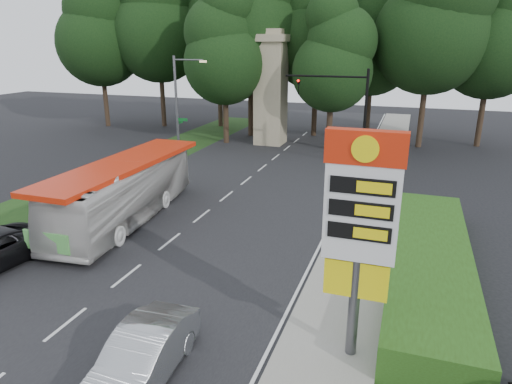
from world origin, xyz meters
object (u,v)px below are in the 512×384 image
(monument, at_px, (271,87))
(sedan_silver, at_px, (142,357))
(traffic_signal_mast, at_px, (347,104))
(streetlight_signs, at_px, (179,103))
(gas_station_pylon, at_px, (361,218))
(transit_bus, at_px, (125,192))

(monument, xyz_separation_m, sedan_silver, (5.89, -30.92, -4.35))
(traffic_signal_mast, relative_size, streetlight_signs, 0.90)
(streetlight_signs, bearing_deg, sedan_silver, -64.63)
(gas_station_pylon, relative_size, sedan_silver, 1.49)
(streetlight_signs, height_order, monument, monument)
(gas_station_pylon, bearing_deg, monument, 111.80)
(sedan_silver, bearing_deg, gas_station_pylon, 25.65)
(sedan_silver, bearing_deg, traffic_signal_mast, 82.78)
(gas_station_pylon, distance_m, transit_bus, 14.90)
(gas_station_pylon, relative_size, streetlight_signs, 0.86)
(transit_bus, bearing_deg, gas_station_pylon, -35.75)
(traffic_signal_mast, xyz_separation_m, streetlight_signs, (-12.67, -1.99, -0.23))
(streetlight_signs, xyz_separation_m, transit_bus, (3.49, -12.77, -2.85))
(gas_station_pylon, xyz_separation_m, transit_bus, (-12.70, 7.24, -2.86))
(gas_station_pylon, height_order, streetlight_signs, streetlight_signs)
(traffic_signal_mast, bearing_deg, streetlight_signs, -171.08)
(sedan_silver, bearing_deg, streetlight_signs, 112.27)
(monument, height_order, sedan_silver, monument)
(streetlight_signs, bearing_deg, monument, 58.03)
(gas_station_pylon, relative_size, transit_bus, 0.60)
(traffic_signal_mast, height_order, sedan_silver, traffic_signal_mast)
(traffic_signal_mast, distance_m, sedan_silver, 25.29)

